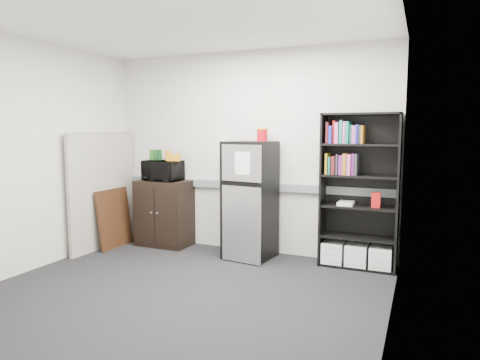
{
  "coord_description": "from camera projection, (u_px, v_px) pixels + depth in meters",
  "views": [
    {
      "loc": [
        2.21,
        -3.62,
        1.64
      ],
      "look_at": [
        0.27,
        0.9,
        1.07
      ],
      "focal_mm": 32.0,
      "sensor_mm": 36.0,
      "label": 1
    }
  ],
  "objects": [
    {
      "name": "snack_box_b",
      "position": [
        159.0,
        155.0,
        6.09
      ],
      "size": [
        0.07,
        0.05,
        0.15
      ],
      "primitive_type": "cube",
      "rotation": [
        0.0,
        0.0,
        0.05
      ],
      "color": "#0D3B16",
      "rests_on": "microwave"
    },
    {
      "name": "refrigerator",
      "position": [
        250.0,
        200.0,
        5.5
      ],
      "size": [
        0.63,
        0.66,
        1.51
      ],
      "rotation": [
        0.0,
        0.0,
        -0.13
      ],
      "color": "black",
      "rests_on": "floor"
    },
    {
      "name": "cabinet",
      "position": [
        164.0,
        213.0,
        6.14
      ],
      "size": [
        0.75,
        0.5,
        0.94
      ],
      "color": "black",
      "rests_on": "floor"
    },
    {
      "name": "snack_bag",
      "position": [
        174.0,
        157.0,
        5.94
      ],
      "size": [
        0.2,
        0.15,
        0.1
      ],
      "primitive_type": "cube",
      "rotation": [
        0.0,
        0.0,
        0.33
      ],
      "color": "orange",
      "rests_on": "microwave"
    },
    {
      "name": "coffee_can",
      "position": [
        262.0,
        134.0,
        5.48
      ],
      "size": [
        0.14,
        0.14,
        0.19
      ],
      "color": "#AE0814",
      "rests_on": "refrigerator"
    },
    {
      "name": "wall_back",
      "position": [
        246.0,
        152.0,
        5.8
      ],
      "size": [
        4.0,
        0.02,
        2.7
      ],
      "primitive_type": "cube",
      "color": "silver",
      "rests_on": "floor"
    },
    {
      "name": "wall_right",
      "position": [
        394.0,
        167.0,
        3.42
      ],
      "size": [
        0.02,
        3.5,
        2.7
      ],
      "primitive_type": "cube",
      "color": "silver",
      "rests_on": "floor"
    },
    {
      "name": "microwave",
      "position": [
        163.0,
        171.0,
        6.05
      ],
      "size": [
        0.53,
        0.37,
        0.29
      ],
      "primitive_type": "imported",
      "rotation": [
        0.0,
        0.0,
        -0.04
      ],
      "color": "black",
      "rests_on": "cabinet"
    },
    {
      "name": "ceiling",
      "position": [
        177.0,
        19.0,
        4.05
      ],
      "size": [
        4.0,
        3.5,
        0.02
      ],
      "primitive_type": "cube",
      "color": "white",
      "rests_on": "wall_back"
    },
    {
      "name": "framed_poster",
      "position": [
        115.0,
        218.0,
        6.05
      ],
      "size": [
        0.14,
        0.64,
        0.83
      ],
      "rotation": [
        0.0,
        -0.13,
        0.0
      ],
      "color": "black",
      "rests_on": "floor"
    },
    {
      "name": "floor",
      "position": [
        181.0,
        292.0,
        4.36
      ],
      "size": [
        4.0,
        4.0,
        0.0
      ],
      "primitive_type": "plane",
      "color": "black",
      "rests_on": "ground"
    },
    {
      "name": "snack_box_a",
      "position": [
        152.0,
        155.0,
        6.14
      ],
      "size": [
        0.07,
        0.05,
        0.15
      ],
      "primitive_type": "cube",
      "rotation": [
        0.0,
        0.0,
        -0.01
      ],
      "color": "#225B1A",
      "rests_on": "microwave"
    },
    {
      "name": "snack_box_c",
      "position": [
        168.0,
        156.0,
        6.03
      ],
      "size": [
        0.08,
        0.06,
        0.14
      ],
      "primitive_type": "cube",
      "rotation": [
        0.0,
        0.0,
        0.12
      ],
      "color": "orange",
      "rests_on": "microwave"
    },
    {
      "name": "bookshelf",
      "position": [
        359.0,
        192.0,
        5.09
      ],
      "size": [
        0.9,
        0.34,
        1.85
      ],
      "color": "black",
      "rests_on": "floor"
    },
    {
      "name": "cubicle_partition",
      "position": [
        103.0,
        190.0,
        6.0
      ],
      "size": [
        0.06,
        1.3,
        1.62
      ],
      "color": "gray",
      "rests_on": "floor"
    },
    {
      "name": "electrical_raceway",
      "position": [
        246.0,
        186.0,
        5.83
      ],
      "size": [
        3.92,
        0.05,
        0.1
      ],
      "primitive_type": "cube",
      "color": "slate",
      "rests_on": "wall_back"
    },
    {
      "name": "wall_note",
      "position": [
        223.0,
        138.0,
        5.91
      ],
      "size": [
        0.14,
        0.0,
        0.1
      ],
      "primitive_type": "cube",
      "color": "white",
      "rests_on": "wall_back"
    },
    {
      "name": "wall_left",
      "position": [
        31.0,
        156.0,
        4.99
      ],
      "size": [
        0.02,
        3.5,
        2.7
      ],
      "primitive_type": "cube",
      "color": "silver",
      "rests_on": "floor"
    }
  ]
}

